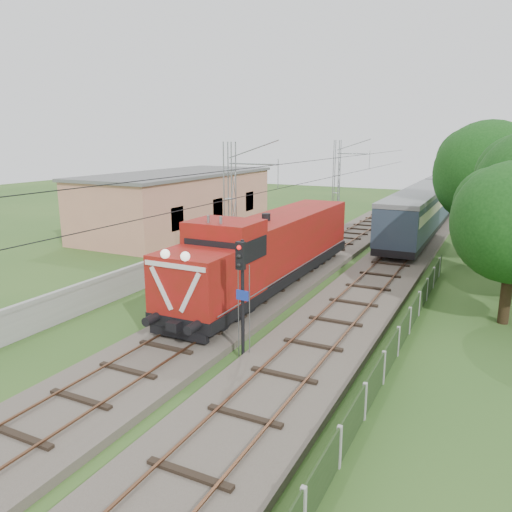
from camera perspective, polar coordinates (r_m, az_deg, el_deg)
The scene contains 11 objects.
ground at distance 18.91m, azimuth -13.05°, elevation -12.77°, with size 140.00×140.00×0.00m, color #2B511E.
track_main at distance 24.17m, azimuth -2.48°, elevation -6.05°, with size 4.20×70.00×0.45m.
track_side at distance 34.42m, azimuth 15.57°, elevation -0.62°, with size 4.20×80.00×0.45m.
catenary at distance 28.90m, azimuth -2.88°, elevation 5.07°, with size 3.31×70.00×8.00m.
boundary_wall at distance 31.40m, azimuth -8.47°, elevation -0.53°, with size 0.25×40.00×1.50m, color #9E9E99.
station_building at distance 45.54m, azimuth -8.73°, elevation 6.19°, with size 8.40×20.40×5.22m.
fence at distance 17.91m, azimuth 14.33°, elevation -12.25°, with size 0.12×32.00×1.20m.
locomotive at distance 27.03m, azimuth 1.60°, elevation 0.75°, with size 3.12×17.80×4.52m.
coach_rake at distance 65.58m, azimuth 21.26°, elevation 7.47°, with size 2.97×66.26×3.43m.
signal_post at distance 18.16m, azimuth -1.66°, elevation -2.69°, with size 0.51×0.40×4.65m.
tree_c at distance 36.40m, azimuth 25.05°, elevation 8.42°, with size 7.23×6.89×9.38m.
Camera 1 is at (11.09, -12.91, 8.23)m, focal length 35.00 mm.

